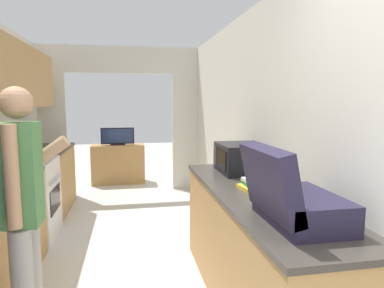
{
  "coord_description": "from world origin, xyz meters",
  "views": [
    {
      "loc": [
        0.12,
        -0.96,
        1.58
      ],
      "look_at": [
        0.82,
        2.78,
        1.1
      ],
      "focal_mm": 32.0,
      "sensor_mm": 36.0,
      "label": 1
    }
  ],
  "objects_px": {
    "person": "(23,214)",
    "knife": "(33,154)",
    "range_oven": "(26,200)",
    "microwave": "(239,158)",
    "tv_cabinet": "(118,164)",
    "book_stack": "(258,185)",
    "suitcase": "(290,199)",
    "television": "(118,137)"
  },
  "relations": [
    {
      "from": "tv_cabinet",
      "to": "television",
      "type": "bearing_deg",
      "value": -90.0
    },
    {
      "from": "range_oven",
      "to": "television",
      "type": "distance_m",
      "value": 2.78
    },
    {
      "from": "tv_cabinet",
      "to": "person",
      "type": "bearing_deg",
      "value": -95.51
    },
    {
      "from": "suitcase",
      "to": "tv_cabinet",
      "type": "xyz_separation_m",
      "value": [
        -1.06,
        5.0,
        -0.68
      ]
    },
    {
      "from": "range_oven",
      "to": "knife",
      "type": "xyz_separation_m",
      "value": [
        -0.02,
        0.48,
        0.46
      ]
    },
    {
      "from": "tv_cabinet",
      "to": "television",
      "type": "height_order",
      "value": "television"
    },
    {
      "from": "range_oven",
      "to": "microwave",
      "type": "relative_size",
      "value": 2.09
    },
    {
      "from": "range_oven",
      "to": "knife",
      "type": "relative_size",
      "value": 3.5
    },
    {
      "from": "person",
      "to": "suitcase",
      "type": "xyz_separation_m",
      "value": [
        1.5,
        -0.49,
        0.16
      ]
    },
    {
      "from": "person",
      "to": "television",
      "type": "relative_size",
      "value": 2.67
    },
    {
      "from": "person",
      "to": "range_oven",
      "type": "bearing_deg",
      "value": 16.55
    },
    {
      "from": "knife",
      "to": "book_stack",
      "type": "bearing_deg",
      "value": -11.59
    },
    {
      "from": "tv_cabinet",
      "to": "knife",
      "type": "bearing_deg",
      "value": -114.53
    },
    {
      "from": "suitcase",
      "to": "tv_cabinet",
      "type": "height_order",
      "value": "suitcase"
    },
    {
      "from": "suitcase",
      "to": "knife",
      "type": "bearing_deg",
      "value": 125.44
    },
    {
      "from": "tv_cabinet",
      "to": "television",
      "type": "distance_m",
      "value": 0.54
    },
    {
      "from": "person",
      "to": "knife",
      "type": "bearing_deg",
      "value": 14.02
    },
    {
      "from": "person",
      "to": "knife",
      "type": "xyz_separation_m",
      "value": [
        -0.54,
        2.37,
        0.03
      ]
    },
    {
      "from": "book_stack",
      "to": "suitcase",
      "type": "bearing_deg",
      "value": -97.35
    },
    {
      "from": "book_stack",
      "to": "range_oven",
      "type": "bearing_deg",
      "value": 141.24
    },
    {
      "from": "range_oven",
      "to": "suitcase",
      "type": "relative_size",
      "value": 1.84
    },
    {
      "from": "tv_cabinet",
      "to": "book_stack",
      "type": "bearing_deg",
      "value": -75.04
    },
    {
      "from": "television",
      "to": "knife",
      "type": "xyz_separation_m",
      "value": [
        -0.98,
        -2.1,
        0.01
      ]
    },
    {
      "from": "tv_cabinet",
      "to": "suitcase",
      "type": "bearing_deg",
      "value": -78.01
    },
    {
      "from": "television",
      "to": "knife",
      "type": "height_order",
      "value": "television"
    },
    {
      "from": "book_stack",
      "to": "knife",
      "type": "relative_size",
      "value": 1.02
    },
    {
      "from": "range_oven",
      "to": "microwave",
      "type": "bearing_deg",
      "value": -25.28
    },
    {
      "from": "range_oven",
      "to": "tv_cabinet",
      "type": "relative_size",
      "value": 1.06
    },
    {
      "from": "knife",
      "to": "television",
      "type": "bearing_deg",
      "value": 99.03
    },
    {
      "from": "range_oven",
      "to": "tv_cabinet",
      "type": "bearing_deg",
      "value": 69.94
    },
    {
      "from": "tv_cabinet",
      "to": "knife",
      "type": "xyz_separation_m",
      "value": [
        -0.98,
        -2.14,
        0.55
      ]
    },
    {
      "from": "microwave",
      "to": "book_stack",
      "type": "height_order",
      "value": "microwave"
    },
    {
      "from": "range_oven",
      "to": "book_stack",
      "type": "xyz_separation_m",
      "value": [
        2.11,
        -1.69,
        0.49
      ]
    },
    {
      "from": "suitcase",
      "to": "microwave",
      "type": "distance_m",
      "value": 1.36
    },
    {
      "from": "range_oven",
      "to": "person",
      "type": "height_order",
      "value": "person"
    },
    {
      "from": "person",
      "to": "microwave",
      "type": "height_order",
      "value": "person"
    },
    {
      "from": "range_oven",
      "to": "television",
      "type": "bearing_deg",
      "value": 69.64
    },
    {
      "from": "person",
      "to": "knife",
      "type": "distance_m",
      "value": 2.43
    },
    {
      "from": "person",
      "to": "tv_cabinet",
      "type": "distance_m",
      "value": 4.56
    },
    {
      "from": "microwave",
      "to": "knife",
      "type": "relative_size",
      "value": 1.68
    },
    {
      "from": "microwave",
      "to": "television",
      "type": "relative_size",
      "value": 0.81
    },
    {
      "from": "microwave",
      "to": "book_stack",
      "type": "distance_m",
      "value": 0.67
    }
  ]
}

